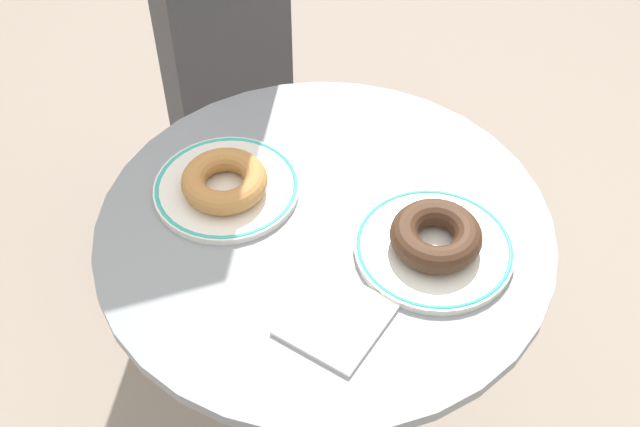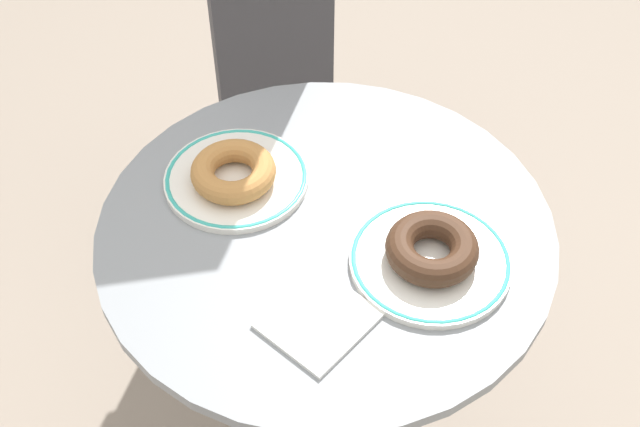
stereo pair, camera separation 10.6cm
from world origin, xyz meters
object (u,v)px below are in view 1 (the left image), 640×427
(donut_old_fashioned, at_px, (225,180))
(paper_napkin, at_px, (336,319))
(cafe_table, at_px, (324,319))
(plate_right, at_px, (434,248))
(donut_chocolate, at_px, (436,236))
(plate_left, at_px, (227,187))

(donut_old_fashioned, height_order, paper_napkin, donut_old_fashioned)
(donut_old_fashioned, distance_m, paper_napkin, 0.26)
(cafe_table, relative_size, plate_right, 3.68)
(donut_chocolate, distance_m, paper_napkin, 0.17)
(cafe_table, relative_size, plate_left, 3.76)
(donut_chocolate, height_order, paper_napkin, donut_chocolate)
(plate_right, height_order, donut_old_fashioned, donut_old_fashioned)
(cafe_table, distance_m, plate_right, 0.27)
(donut_old_fashioned, bearing_deg, cafe_table, -0.56)
(donut_old_fashioned, xyz_separation_m, donut_chocolate, (0.30, 0.01, 0.00))
(plate_left, relative_size, paper_napkin, 1.69)
(cafe_table, height_order, plate_right, plate_right)
(plate_right, xyz_separation_m, donut_old_fashioned, (-0.30, -0.01, 0.02))
(cafe_table, height_order, paper_napkin, paper_napkin)
(donut_chocolate, bearing_deg, plate_right, 7.13)
(donut_old_fashioned, bearing_deg, paper_napkin, -33.61)
(donut_chocolate, bearing_deg, plate_left, 179.55)
(plate_right, xyz_separation_m, paper_napkin, (-0.08, -0.15, -0.00))
(plate_right, distance_m, donut_chocolate, 0.02)
(donut_chocolate, relative_size, paper_napkin, 0.99)
(cafe_table, xyz_separation_m, donut_chocolate, (0.15, 0.01, 0.25))
(plate_right, bearing_deg, cafe_table, -177.47)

